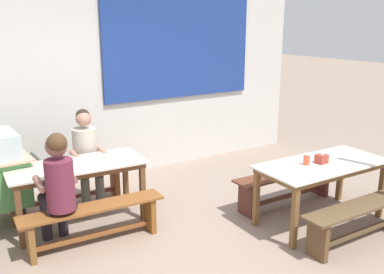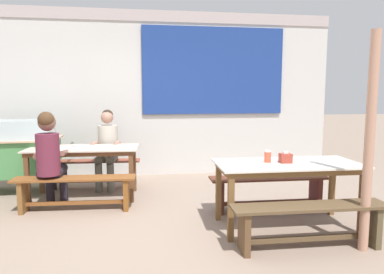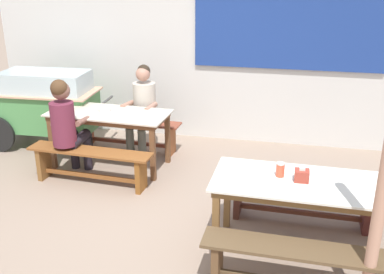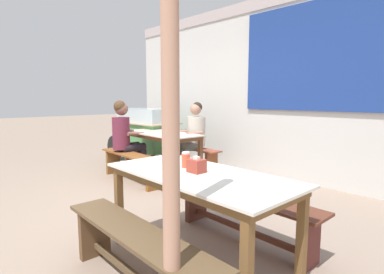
{
  "view_description": "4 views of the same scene",
  "coord_description": "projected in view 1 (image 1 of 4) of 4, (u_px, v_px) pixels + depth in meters",
  "views": [
    {
      "loc": [
        -2.44,
        -3.49,
        2.33
      ],
      "look_at": [
        0.33,
        0.85,
        0.92
      ],
      "focal_mm": 39.92,
      "sensor_mm": 36.0,
      "label": 1
    },
    {
      "loc": [
        -0.25,
        -3.96,
        1.5
      ],
      "look_at": [
        0.38,
        0.29,
        0.97
      ],
      "focal_mm": 32.55,
      "sensor_mm": 36.0,
      "label": 2
    },
    {
      "loc": [
        1.18,
        -4.02,
        2.5
      ],
      "look_at": [
        0.23,
        0.25,
        0.84
      ],
      "focal_mm": 42.28,
      "sensor_mm": 36.0,
      "label": 3
    },
    {
      "loc": [
        3.01,
        -1.97,
        1.32
      ],
      "look_at": [
        0.06,
        0.8,
        0.8
      ],
      "focal_mm": 28.27,
      "sensor_mm": 36.0,
      "label": 4
    }
  ],
  "objects": [
    {
      "name": "person_center_facing",
      "position": [
        86.0,
        152.0,
        5.46
      ],
      "size": [
        0.45,
        0.53,
        1.25
      ],
      "color": "#63675C",
      "rests_on": "ground_plane"
    },
    {
      "name": "bench_far_back",
      "position": [
        67.0,
        185.0,
        5.5
      ],
      "size": [
        1.54,
        0.36,
        0.44
      ],
      "color": "brown",
      "rests_on": "ground_plane"
    },
    {
      "name": "person_left_back_turned",
      "position": [
        58.0,
        184.0,
        4.33
      ],
      "size": [
        0.39,
        0.57,
        1.28
      ],
      "color": "#262029",
      "rests_on": "ground_plane"
    },
    {
      "name": "condiment_jar",
      "position": [
        307.0,
        159.0,
        4.86
      ],
      "size": [
        0.07,
        0.07,
        0.13
      ],
      "color": "#E35236",
      "rests_on": "dining_table_near"
    },
    {
      "name": "tissue_box",
      "position": [
        321.0,
        159.0,
        4.92
      ],
      "size": [
        0.12,
        0.11,
        0.13
      ],
      "color": "#9F3A2D",
      "rests_on": "dining_table_near"
    },
    {
      "name": "bench_near_back",
      "position": [
        286.0,
        183.0,
        5.54
      ],
      "size": [
        1.53,
        0.34,
        0.44
      ],
      "color": "brown",
      "rests_on": "ground_plane"
    },
    {
      "name": "backdrop_wall",
      "position": [
        117.0,
        74.0,
        6.37
      ],
      "size": [
        6.67,
        0.23,
        2.97
      ],
      "color": "silver",
      "rests_on": "ground_plane"
    },
    {
      "name": "soup_bowl",
      "position": [
        70.0,
        163.0,
        4.88
      ],
      "size": [
        0.16,
        0.16,
        0.04
      ],
      "primitive_type": "cylinder",
      "color": "silver",
      "rests_on": "dining_table_far"
    },
    {
      "name": "bench_near_front",
      "position": [
        361.0,
        216.0,
        4.58
      ],
      "size": [
        1.55,
        0.32,
        0.44
      ],
      "color": "brown",
      "rests_on": "ground_plane"
    },
    {
      "name": "dining_table_near",
      "position": [
        322.0,
        169.0,
        4.96
      ],
      "size": [
        1.61,
        0.77,
        0.74
      ],
      "color": "silver",
      "rests_on": "ground_plane"
    },
    {
      "name": "ground_plane",
      "position": [
        208.0,
        239.0,
        4.72
      ],
      "size": [
        40.0,
        40.0,
        0.0
      ],
      "primitive_type": "plane",
      "color": "gray"
    },
    {
      "name": "dining_table_far",
      "position": [
        77.0,
        171.0,
        4.92
      ],
      "size": [
        1.58,
        0.77,
        0.74
      ],
      "color": "beige",
      "rests_on": "ground_plane"
    },
    {
      "name": "bench_far_front",
      "position": [
        94.0,
        219.0,
        4.53
      ],
      "size": [
        1.55,
        0.36,
        0.44
      ],
      "color": "brown",
      "rests_on": "ground_plane"
    }
  ]
}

